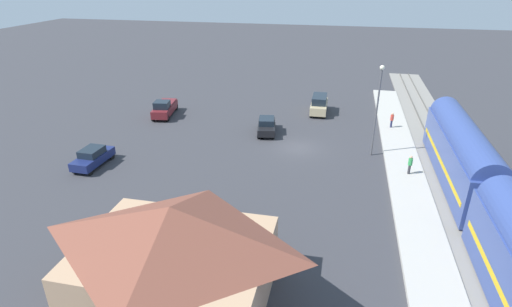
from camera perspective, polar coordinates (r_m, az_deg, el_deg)
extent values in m
plane|color=#38383D|center=(41.47, 5.96, 0.82)|extent=(200.00, 200.00, 0.00)
cube|color=gray|center=(42.47, 25.05, -0.78)|extent=(4.80, 70.00, 0.18)
cube|color=#59544C|center=(42.59, 26.02, -0.68)|extent=(0.10, 70.00, 0.12)
cube|color=#59544C|center=(42.25, 24.15, -0.51)|extent=(0.10, 70.00, 0.12)
cube|color=#B7B2A8|center=(41.68, 19.74, -0.23)|extent=(3.20, 46.00, 0.30)
cube|color=#33478C|center=(37.94, 26.76, -0.62)|extent=(2.90, 16.17, 3.70)
cube|color=gold|center=(37.69, 24.54, -0.84)|extent=(0.04, 14.87, 0.36)
cylinder|color=#33478C|center=(37.31, 27.26, 1.81)|extent=(2.75, 15.52, 2.76)
cube|color=tan|center=(23.06, -11.22, -16.04)|extent=(9.83, 7.50, 3.56)
pyramid|color=brown|center=(21.29, -11.87, -10.02)|extent=(10.63, 8.30, 2.30)
cube|color=#4C3323|center=(26.22, -7.86, -12.11)|extent=(1.10, 0.08, 2.10)
cylinder|color=#23284C|center=(48.16, 18.54, 4.00)|extent=(0.22, 0.22, 0.85)
cylinder|color=#CC3F33|center=(47.92, 18.65, 4.82)|extent=(0.36, 0.36, 0.62)
sphere|color=tan|center=(47.79, 18.72, 5.31)|extent=(0.24, 0.24, 0.24)
cylinder|color=#333338|center=(37.67, 20.79, -2.10)|extent=(0.22, 0.22, 0.85)
cylinder|color=green|center=(37.36, 20.96, -1.09)|extent=(0.36, 0.36, 0.62)
sphere|color=tan|center=(37.19, 21.06, -0.49)|extent=(0.24, 0.24, 0.24)
cube|color=black|center=(44.79, 1.50, 3.78)|extent=(2.56, 4.74, 0.76)
cube|color=#19232D|center=(44.54, 1.51, 4.62)|extent=(1.96, 2.40, 0.64)
cylinder|color=black|center=(46.53, 0.56, 4.10)|extent=(0.22, 0.68, 0.68)
cylinder|color=black|center=(46.50, 2.53, 4.07)|extent=(0.22, 0.68, 0.68)
cylinder|color=black|center=(43.37, 0.38, 2.54)|extent=(0.22, 0.68, 0.68)
cylinder|color=black|center=(43.34, 2.49, 2.49)|extent=(0.22, 0.68, 0.68)
cube|color=#C6B284|center=(51.81, 8.87, 6.55)|extent=(2.01, 4.92, 1.00)
cube|color=#19232D|center=(51.67, 8.95, 7.59)|extent=(1.76, 3.45, 0.88)
cylinder|color=black|center=(50.13, 9.68, 5.28)|extent=(0.22, 0.68, 0.68)
cylinder|color=black|center=(50.21, 7.72, 5.44)|extent=(0.22, 0.68, 0.68)
cylinder|color=black|center=(53.74, 9.89, 6.58)|extent=(0.22, 0.68, 0.68)
cylinder|color=black|center=(53.81, 8.05, 6.73)|extent=(0.22, 0.68, 0.68)
cube|color=maroon|center=(51.54, -12.74, 6.14)|extent=(2.76, 5.64, 0.92)
cube|color=#19232D|center=(50.34, -13.14, 6.72)|extent=(1.97, 1.97, 0.84)
cylinder|color=black|center=(49.49, -12.38, 4.84)|extent=(0.22, 0.76, 0.76)
cylinder|color=black|center=(49.99, -14.29, 4.85)|extent=(0.22, 0.76, 0.76)
cylinder|color=black|center=(53.42, -11.20, 6.41)|extent=(0.22, 0.76, 0.76)
cylinder|color=black|center=(53.87, -12.98, 6.40)|extent=(0.22, 0.76, 0.76)
cube|color=maroon|center=(52.23, -12.52, 7.05)|extent=(2.29, 3.22, 0.20)
cube|color=navy|center=(40.10, -22.01, -0.68)|extent=(1.97, 4.55, 0.76)
cube|color=#19232D|center=(39.83, -22.16, 0.23)|extent=(1.68, 2.21, 0.64)
cylinder|color=black|center=(41.94, -21.53, -0.07)|extent=(0.22, 0.68, 0.68)
cylinder|color=black|center=(41.06, -19.69, -0.30)|extent=(0.22, 0.68, 0.68)
cylinder|color=black|center=(39.52, -24.24, -2.07)|extent=(0.22, 0.68, 0.68)
cylinder|color=black|center=(38.59, -22.35, -2.35)|extent=(0.22, 0.68, 0.68)
cylinder|color=#515156|center=(39.68, 16.60, 5.32)|extent=(0.16, 0.16, 8.43)
sphere|color=#EAE5C6|center=(38.54, 17.39, 11.49)|extent=(0.44, 0.44, 0.44)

